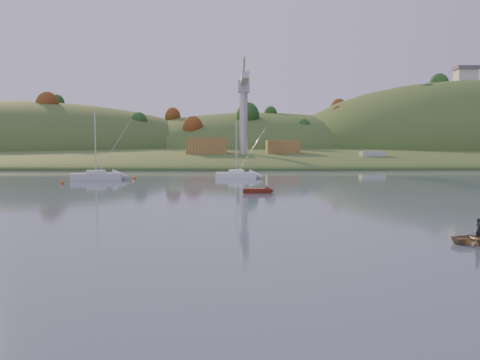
{
  "coord_description": "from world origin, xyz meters",
  "views": [
    {
      "loc": [
        -1.72,
        -24.53,
        6.94
      ],
      "look_at": [
        -0.52,
        38.21,
        2.05
      ],
      "focal_mm": 40.0,
      "sensor_mm": 36.0,
      "label": 1
    }
  ],
  "objects_px": {
    "sailboat_near": "(96,176)",
    "canoe": "(478,238)",
    "red_tender": "(262,191)",
    "sailboat_far": "(236,174)"
  },
  "relations": [
    {
      "from": "sailboat_near",
      "to": "canoe",
      "type": "relative_size",
      "value": 3.39
    },
    {
      "from": "sailboat_near",
      "to": "red_tender",
      "type": "relative_size",
      "value": 2.83
    },
    {
      "from": "canoe",
      "to": "red_tender",
      "type": "relative_size",
      "value": 0.84
    },
    {
      "from": "sailboat_far",
      "to": "red_tender",
      "type": "bearing_deg",
      "value": -75.52
    },
    {
      "from": "sailboat_near",
      "to": "sailboat_far",
      "type": "bearing_deg",
      "value": -2.58
    },
    {
      "from": "canoe",
      "to": "sailboat_near",
      "type": "bearing_deg",
      "value": 28.77
    },
    {
      "from": "sailboat_far",
      "to": "red_tender",
      "type": "relative_size",
      "value": 2.43
    },
    {
      "from": "sailboat_near",
      "to": "sailboat_far",
      "type": "xyz_separation_m",
      "value": [
        23.49,
        3.88,
        -0.08
      ]
    },
    {
      "from": "sailboat_far",
      "to": "red_tender",
      "type": "distance_m",
      "value": 25.64
    },
    {
      "from": "canoe",
      "to": "red_tender",
      "type": "distance_m",
      "value": 35.45
    }
  ]
}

